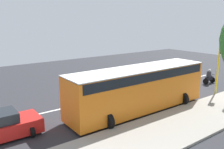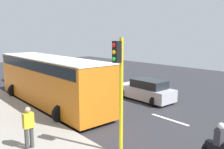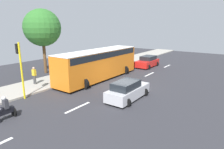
{
  "view_description": "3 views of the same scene",
  "coord_description": "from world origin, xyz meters",
  "views": [
    {
      "loc": [
        15.63,
        -12.18,
        6.45
      ],
      "look_at": [
        -0.74,
        -0.12,
        1.76
      ],
      "focal_mm": 38.41,
      "sensor_mm": 36.0,
      "label": 1
    },
    {
      "loc": [
        10.53,
        13.42,
        4.57
      ],
      "look_at": [
        -1.33,
        -0.4,
        1.58
      ],
      "focal_mm": 38.16,
      "sensor_mm": 36.0,
      "label": 2
    },
    {
      "loc": [
        -9.61,
        15.29,
        5.75
      ],
      "look_at": [
        0.21,
        1.46,
        1.49
      ],
      "focal_mm": 31.6,
      "sensor_mm": 36.0,
      "label": 3
    }
  ],
  "objects": [
    {
      "name": "motorcycle",
      "position": [
        2.38,
        9.94,
        0.64
      ],
      "size": [
        0.6,
        1.3,
        1.53
      ],
      "color": "black",
      "rests_on": "ground"
    },
    {
      "name": "lane_stripe_mid",
      "position": [
        0.0,
        0.0,
        0.01
      ],
      "size": [
        0.2,
        2.4,
        0.01
      ],
      "primitive_type": "cube",
      "color": "white",
      "rests_on": "ground"
    },
    {
      "name": "lane_stripe_south",
      "position": [
        0.0,
        6.0,
        0.01
      ],
      "size": [
        0.2,
        2.4,
        0.01
      ],
      "primitive_type": "cube",
      "color": "white",
      "rests_on": "ground"
    },
    {
      "name": "car_red",
      "position": [
        2.19,
        -9.96,
        0.71
      ],
      "size": [
        2.32,
        4.21,
        1.52
      ],
      "color": "red",
      "rests_on": "ground"
    },
    {
      "name": "lane_stripe_far_north",
      "position": [
        0.0,
        -12.0,
        0.01
      ],
      "size": [
        0.2,
        2.4,
        0.01
      ],
      "primitive_type": "cube",
      "color": "white",
      "rests_on": "ground"
    },
    {
      "name": "street_tree_north",
      "position": [
        10.79,
        0.69,
        5.43
      ],
      "size": [
        4.33,
        4.33,
        7.62
      ],
      "color": "brown",
      "rests_on": "ground"
    },
    {
      "name": "traffic_light_corner",
      "position": [
        4.85,
        7.2,
        2.93
      ],
      "size": [
        0.49,
        0.24,
        4.5
      ],
      "color": "yellow",
      "rests_on": "ground"
    },
    {
      "name": "city_bus",
      "position": [
        3.63,
        -0.93,
        1.85
      ],
      "size": [
        3.2,
        11.0,
        3.16
      ],
      "color": "orange",
      "rests_on": "ground"
    },
    {
      "name": "lane_stripe_north",
      "position": [
        0.0,
        -6.0,
        0.01
      ],
      "size": [
        0.2,
        2.4,
        0.01
      ],
      "primitive_type": "cube",
      "color": "white",
      "rests_on": "ground"
    },
    {
      "name": "ground_plane",
      "position": [
        0.0,
        0.0,
        -0.05
      ],
      "size": [
        40.0,
        60.0,
        0.1
      ],
      "primitive_type": "cube",
      "color": "#2D2D33"
    },
    {
      "name": "sidewalk",
      "position": [
        7.0,
        0.0,
        0.07
      ],
      "size": [
        4.0,
        60.0,
        0.15
      ],
      "primitive_type": "cube",
      "color": "#9E998E",
      "rests_on": "ground"
    },
    {
      "name": "pedestrian_near_signal",
      "position": [
        7.25,
        4.58,
        1.06
      ],
      "size": [
        0.4,
        0.24,
        1.69
      ],
      "color": "#3F3F3F",
      "rests_on": "sidewalk"
    },
    {
      "name": "car_silver",
      "position": [
        -2.04,
        2.49,
        0.71
      ],
      "size": [
        2.12,
        4.27,
        1.52
      ],
      "color": "#B7B7BC",
      "rests_on": "ground"
    }
  ]
}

